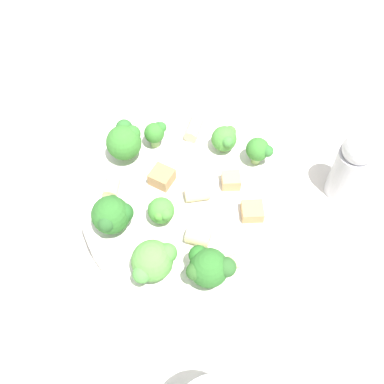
% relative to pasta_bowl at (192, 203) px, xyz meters
% --- Properties ---
extents(ground_plane, '(2.00, 2.00, 0.00)m').
position_rel_pasta_bowl_xyz_m(ground_plane, '(0.00, 0.00, -0.02)').
color(ground_plane, beige).
extents(pasta_bowl, '(0.24, 0.24, 0.03)m').
position_rel_pasta_bowl_xyz_m(pasta_bowl, '(0.00, 0.00, 0.00)').
color(pasta_bowl, silver).
rests_on(pasta_bowl, ground_plane).
extents(broccoli_floret_0, '(0.03, 0.03, 0.03)m').
position_rel_pasta_bowl_xyz_m(broccoli_floret_0, '(-0.03, 0.03, 0.03)').
color(broccoli_floret_0, '#84AD60').
rests_on(broccoli_floret_0, pasta_bowl).
extents(broccoli_floret_1, '(0.04, 0.04, 0.04)m').
position_rel_pasta_bowl_xyz_m(broccoli_floret_1, '(-0.09, 0.03, 0.03)').
color(broccoli_floret_1, '#9EC175').
rests_on(broccoli_floret_1, pasta_bowl).
extents(broccoli_floret_2, '(0.04, 0.05, 0.04)m').
position_rel_pasta_bowl_xyz_m(broccoli_floret_2, '(-0.09, -0.02, 0.04)').
color(broccoli_floret_2, '#84AD60').
rests_on(broccoli_floret_2, pasta_bowl).
extents(broccoli_floret_3, '(0.04, 0.04, 0.04)m').
position_rel_pasta_bowl_xyz_m(broccoli_floret_3, '(0.05, 0.08, 0.04)').
color(broccoli_floret_3, '#9EC175').
rests_on(broccoli_floret_3, pasta_bowl).
extents(broccoli_floret_4, '(0.03, 0.03, 0.03)m').
position_rel_pasta_bowl_xyz_m(broccoli_floret_4, '(0.07, -0.03, 0.03)').
color(broccoli_floret_4, '#93B766').
rests_on(broccoli_floret_4, pasta_bowl).
extents(broccoli_floret_5, '(0.03, 0.03, 0.03)m').
position_rel_pasta_bowl_xyz_m(broccoli_floret_5, '(0.05, -0.07, 0.03)').
color(broccoli_floret_5, '#93B766').
rests_on(broccoli_floret_5, pasta_bowl).
extents(broccoli_floret_6, '(0.04, 0.04, 0.04)m').
position_rel_pasta_bowl_xyz_m(broccoli_floret_6, '(-0.04, 0.08, 0.04)').
color(broccoli_floret_6, '#84AD60').
rests_on(broccoli_floret_6, pasta_bowl).
extents(broccoli_floret_7, '(0.02, 0.02, 0.03)m').
position_rel_pasta_bowl_xyz_m(broccoli_floret_7, '(0.07, 0.05, 0.03)').
color(broccoli_floret_7, '#84AD60').
rests_on(broccoli_floret_7, pasta_bowl).
extents(rigatoni_0, '(0.02, 0.03, 0.01)m').
position_rel_pasta_bowl_xyz_m(rigatoni_0, '(-0.08, -0.04, 0.02)').
color(rigatoni_0, beige).
rests_on(rigatoni_0, pasta_bowl).
extents(rigatoni_1, '(0.02, 0.03, 0.02)m').
position_rel_pasta_bowl_xyz_m(rigatoni_1, '(-0.05, -0.01, 0.02)').
color(rigatoni_1, beige).
rests_on(rigatoni_1, pasta_bowl).
extents(rigatoni_2, '(0.02, 0.03, 0.02)m').
position_rel_pasta_bowl_xyz_m(rigatoni_2, '(0.00, -0.01, 0.02)').
color(rigatoni_2, beige).
rests_on(rigatoni_2, pasta_bowl).
extents(rigatoni_3, '(0.03, 0.02, 0.02)m').
position_rel_pasta_bowl_xyz_m(rigatoni_3, '(0.09, 0.01, 0.02)').
color(rigatoni_3, beige).
rests_on(rigatoni_3, pasta_bowl).
extents(rigatoni_4, '(0.02, 0.02, 0.02)m').
position_rel_pasta_bowl_xyz_m(rigatoni_4, '(0.00, 0.09, 0.02)').
color(rigatoni_4, beige).
rests_on(rigatoni_4, pasta_bowl).
extents(chicken_chunk_0, '(0.02, 0.02, 0.02)m').
position_rel_pasta_bowl_xyz_m(chicken_chunk_0, '(0.02, -0.04, 0.02)').
color(chicken_chunk_0, tan).
rests_on(chicken_chunk_0, pasta_bowl).
extents(chicken_chunk_1, '(0.03, 0.03, 0.02)m').
position_rel_pasta_bowl_xyz_m(chicken_chunk_1, '(0.02, 0.03, 0.02)').
color(chicken_chunk_1, '#A87A4C').
rests_on(chicken_chunk_1, pasta_bowl).
extents(chicken_chunk_2, '(0.02, 0.02, 0.01)m').
position_rel_pasta_bowl_xyz_m(chicken_chunk_2, '(-0.02, -0.06, 0.02)').
color(chicken_chunk_2, tan).
rests_on(chicken_chunk_2, pasta_bowl).
extents(pepper_shaker, '(0.04, 0.04, 0.09)m').
position_rel_pasta_bowl_xyz_m(pepper_shaker, '(0.04, -0.17, 0.03)').
color(pepper_shaker, '#B2B2B7').
rests_on(pepper_shaker, ground_plane).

